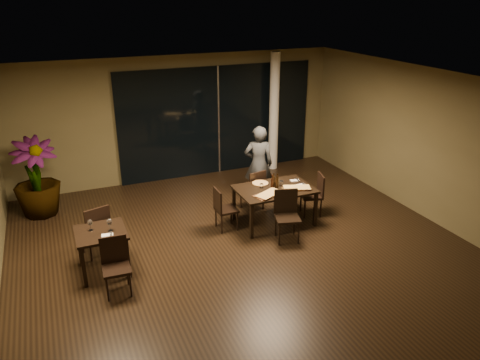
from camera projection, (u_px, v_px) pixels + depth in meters
name	position (u px, v px, depth m)	size (l,w,h in m)	color
ground	(244.00, 251.00, 8.43)	(8.00, 8.00, 0.00)	black
wall_back	(178.00, 118.00, 11.33)	(8.00, 0.10, 3.00)	brown
wall_front	(414.00, 316.00, 4.41)	(8.00, 0.10, 3.00)	brown
wall_right	(430.00, 145.00, 9.33)	(0.10, 8.00, 3.00)	brown
ceiling	(245.00, 83.00, 7.30)	(8.00, 8.00, 0.04)	silver
window_panel	(218.00, 121.00, 11.67)	(5.00, 0.06, 2.70)	black
column	(274.00, 112.00, 11.85)	(0.24, 0.24, 3.00)	silver
main_table	(274.00, 192.00, 9.22)	(1.50, 1.00, 0.75)	black
side_table	(101.00, 238.00, 7.59)	(0.80, 0.80, 0.75)	black
chair_main_far	(254.00, 188.00, 9.83)	(0.50, 0.50, 0.90)	black
chair_main_near	(287.00, 212.00, 8.69)	(0.54, 0.54, 0.95)	black
chair_main_left	(223.00, 207.00, 9.03)	(0.40, 0.40, 0.86)	black
chair_main_right	(315.00, 192.00, 9.65)	(0.51, 0.51, 0.89)	black
chair_side_far	(96.00, 228.00, 8.09)	(0.55, 0.55, 0.96)	black
chair_side_near	(115.00, 262.00, 7.15)	(0.44, 0.44, 0.90)	black
diner	(258.00, 164.00, 10.16)	(0.58, 0.39, 1.71)	#2E3033
potted_plant	(36.00, 178.00, 9.52)	(0.89, 0.89, 1.64)	#1D4517
pizza_board_left	(269.00, 195.00, 8.88)	(0.59, 0.30, 0.01)	#482A17
pizza_board_right	(297.00, 188.00, 9.16)	(0.54, 0.27, 0.01)	#493217
oblong_pizza_left	(269.00, 194.00, 8.88)	(0.53, 0.24, 0.02)	maroon
oblong_pizza_right	(297.00, 188.00, 9.16)	(0.50, 0.23, 0.02)	#6E0A09
round_pizza	(260.00, 183.00, 9.41)	(0.32, 0.32, 0.01)	#AF3013
bottle_a	(272.00, 182.00, 9.13)	(0.06, 0.06, 0.29)	black
bottle_b	(277.00, 181.00, 9.14)	(0.07, 0.07, 0.30)	black
bottle_c	(274.00, 180.00, 9.23)	(0.06, 0.06, 0.28)	black
tumbler_left	(262.00, 186.00, 9.21)	(0.07, 0.07, 0.08)	white
tumbler_right	(281.00, 183.00, 9.30)	(0.08, 0.08, 0.10)	white
napkin_near	(301.00, 185.00, 9.33)	(0.18, 0.10, 0.01)	silver
napkin_far	(295.00, 181.00, 9.55)	(0.18, 0.10, 0.01)	white
wine_glass_a	(90.00, 225.00, 7.54)	(0.08, 0.08, 0.18)	white
wine_glass_b	(110.00, 225.00, 7.53)	(0.09, 0.09, 0.20)	white
side_napkin	(107.00, 235.00, 7.41)	(0.18, 0.11, 0.01)	white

